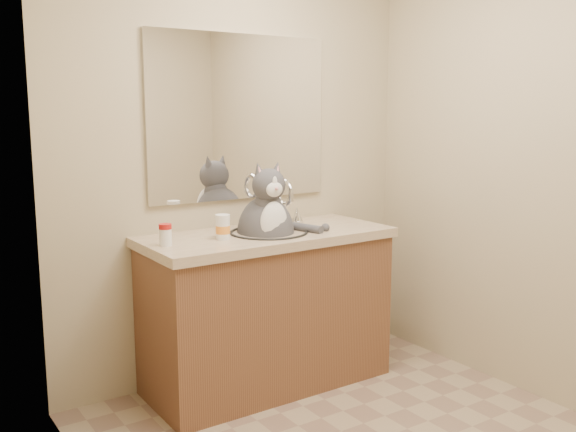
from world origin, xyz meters
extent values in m
cube|color=tan|center=(0.00, 1.25, 1.20)|extent=(2.20, 0.01, 2.40)
cube|color=tan|center=(-1.10, 0.00, 1.20)|extent=(0.01, 2.50, 2.40)
cube|color=tan|center=(1.10, 0.00, 1.20)|extent=(0.01, 2.50, 2.40)
cube|color=brown|center=(0.00, 0.96, 0.40)|extent=(1.30, 0.55, 0.80)
cube|color=#C6B28E|center=(0.00, 0.96, 0.83)|extent=(1.34, 0.59, 0.05)
torus|color=black|center=(0.00, 0.94, 0.85)|extent=(0.42, 0.42, 0.02)
ellipsoid|color=white|center=(0.00, 0.94, 0.78)|extent=(0.40, 0.40, 0.15)
cylinder|color=silver|center=(0.17, 1.11, 0.95)|extent=(0.03, 0.03, 0.18)
torus|color=silver|center=(0.17, 1.05, 1.04)|extent=(0.03, 0.16, 0.16)
cone|color=silver|center=(0.30, 1.11, 0.90)|extent=(0.06, 0.06, 0.08)
cube|color=white|center=(0.00, 1.24, 1.45)|extent=(1.10, 0.02, 0.90)
cube|color=#BDB28F|center=(-1.05, 0.10, 1.00)|extent=(0.01, 1.20, 1.90)
ellipsoid|color=#444449|center=(-0.01, 0.97, 0.84)|extent=(0.34, 0.37, 0.40)
ellipsoid|color=white|center=(-0.02, 0.86, 0.90)|extent=(0.17, 0.11, 0.25)
ellipsoid|color=#444449|center=(-0.01, 0.92, 1.11)|extent=(0.20, 0.18, 0.17)
ellipsoid|color=white|center=(-0.02, 0.85, 1.09)|extent=(0.10, 0.06, 0.08)
sphere|color=#D88C8C|center=(-0.03, 0.82, 1.10)|extent=(0.02, 0.02, 0.02)
cone|color=#444449|center=(-0.06, 0.94, 1.19)|extent=(0.08, 0.07, 0.09)
cone|color=#444449|center=(0.04, 0.93, 1.19)|extent=(0.08, 0.07, 0.09)
cylinder|color=#444449|center=(0.18, 0.90, 0.87)|extent=(0.12, 0.27, 0.04)
cylinder|color=white|center=(-0.58, 0.94, 0.89)|extent=(0.07, 0.07, 0.08)
cylinder|color=#AF1512|center=(-0.58, 0.94, 0.94)|extent=(0.08, 0.08, 0.02)
cylinder|color=white|center=(-0.28, 0.93, 0.90)|extent=(0.09, 0.09, 0.10)
cylinder|color=orange|center=(-0.28, 0.93, 0.90)|extent=(0.09, 0.09, 0.04)
cylinder|color=white|center=(-0.28, 0.93, 0.96)|extent=(0.10, 0.10, 0.03)
cylinder|color=slate|center=(-0.26, 0.98, 0.89)|extent=(0.06, 0.06, 0.07)
camera|label=1|loc=(-1.77, -1.87, 1.50)|focal=40.00mm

